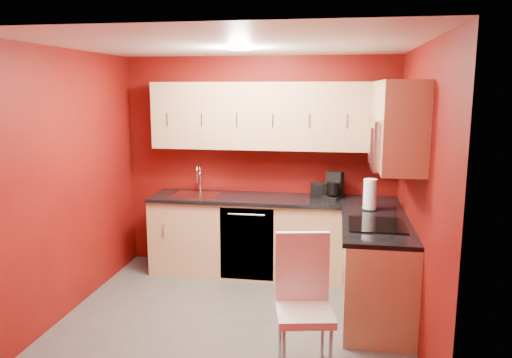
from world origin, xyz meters
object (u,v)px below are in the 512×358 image
(coffee_maker, at_px, (333,185))
(dining_chair, at_px, (305,306))
(microwave, at_px, (394,143))
(sink, at_px, (196,192))
(napkin_holder, at_px, (318,190))
(paper_towel, at_px, (370,194))

(coffee_maker, distance_m, dining_chair, 2.09)
(coffee_maker, bearing_deg, microwave, -41.79)
(sink, height_order, dining_chair, sink)
(dining_chair, bearing_deg, coffee_maker, 74.37)
(napkin_holder, height_order, dining_chair, napkin_holder)
(sink, relative_size, paper_towel, 1.64)
(coffee_maker, xyz_separation_m, dining_chair, (-0.17, -2.02, -0.54))
(microwave, bearing_deg, napkin_holder, 121.41)
(microwave, relative_size, dining_chair, 0.73)
(microwave, bearing_deg, coffee_maker, 116.52)
(dining_chair, bearing_deg, microwave, 43.21)
(paper_towel, relative_size, dining_chair, 0.30)
(microwave, height_order, paper_towel, microwave)
(sink, height_order, napkin_holder, sink)
(napkin_holder, bearing_deg, microwave, -58.59)
(sink, xyz_separation_m, paper_towel, (1.95, -0.41, 0.12))
(sink, bearing_deg, microwave, -25.60)
(coffee_maker, relative_size, napkin_holder, 1.91)
(microwave, bearing_deg, dining_chair, -125.88)
(sink, xyz_separation_m, coffee_maker, (1.57, 0.05, 0.11))
(napkin_holder, distance_m, dining_chair, 2.14)
(microwave, xyz_separation_m, paper_towel, (-0.14, 0.59, -0.59))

